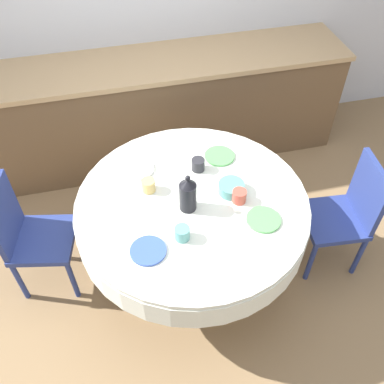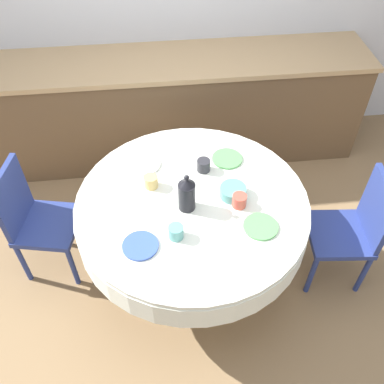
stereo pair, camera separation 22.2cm
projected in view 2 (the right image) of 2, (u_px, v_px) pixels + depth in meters
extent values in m
plane|color=#8E704C|center=(192.00, 271.00, 3.15)|extent=(12.00, 12.00, 0.00)
cube|color=brown|center=(175.00, 110.00, 3.76)|extent=(3.20, 0.60, 0.90)
cube|color=tan|center=(173.00, 61.00, 3.42)|extent=(3.24, 0.64, 0.04)
cylinder|color=brown|center=(192.00, 269.00, 3.14)|extent=(0.44, 0.44, 0.04)
cylinder|color=brown|center=(192.00, 247.00, 2.93)|extent=(0.11, 0.11, 0.52)
cylinder|color=silver|center=(192.00, 214.00, 2.68)|extent=(1.44, 1.44, 0.18)
cylinder|color=silver|center=(192.00, 203.00, 2.61)|extent=(1.43, 1.43, 0.03)
cube|color=navy|center=(339.00, 234.00, 2.86)|extent=(0.44, 0.44, 0.04)
cube|color=navy|center=(377.00, 210.00, 2.68)|extent=(0.07, 0.38, 0.45)
cylinder|color=navy|center=(311.00, 275.00, 2.89)|extent=(0.04, 0.04, 0.40)
cylinder|color=navy|center=(301.00, 234.00, 3.14)|extent=(0.04, 0.04, 0.40)
cylinder|color=navy|center=(363.00, 274.00, 2.90)|extent=(0.04, 0.04, 0.40)
cylinder|color=navy|center=(349.00, 233.00, 3.14)|extent=(0.04, 0.04, 0.40)
cube|color=navy|center=(49.00, 225.00, 2.91)|extent=(0.47, 0.47, 0.04)
cube|color=navy|center=(12.00, 199.00, 2.75)|extent=(0.11, 0.38, 0.45)
cylinder|color=navy|center=(87.00, 227.00, 3.18)|extent=(0.04, 0.04, 0.40)
cylinder|color=navy|center=(73.00, 267.00, 2.94)|extent=(0.04, 0.04, 0.40)
cylinder|color=navy|center=(41.00, 223.00, 3.21)|extent=(0.04, 0.04, 0.40)
cylinder|color=navy|center=(23.00, 263.00, 2.96)|extent=(0.04, 0.04, 0.40)
cylinder|color=#3856AD|center=(140.00, 246.00, 2.36)|extent=(0.20, 0.20, 0.01)
cylinder|color=#5BA39E|center=(176.00, 232.00, 2.38)|extent=(0.09, 0.09, 0.08)
cylinder|color=#5BA85B|center=(261.00, 226.00, 2.45)|extent=(0.20, 0.20, 0.01)
cylinder|color=#CC4C3D|center=(239.00, 201.00, 2.54)|extent=(0.09, 0.09, 0.08)
cylinder|color=white|center=(145.00, 165.00, 2.81)|extent=(0.20, 0.20, 0.01)
cylinder|color=#DBB766|center=(151.00, 182.00, 2.65)|extent=(0.09, 0.09, 0.08)
cylinder|color=#5BA85B|center=(227.00, 159.00, 2.85)|extent=(0.20, 0.20, 0.01)
cylinder|color=#28282D|center=(204.00, 165.00, 2.75)|extent=(0.09, 0.09, 0.08)
cylinder|color=black|center=(187.00, 196.00, 2.49)|extent=(0.10, 0.10, 0.19)
cone|color=black|center=(187.00, 182.00, 2.41)|extent=(0.09, 0.09, 0.04)
sphere|color=black|center=(187.00, 178.00, 2.38)|extent=(0.03, 0.03, 0.03)
cylinder|color=#569993|center=(233.00, 192.00, 2.60)|extent=(0.16, 0.16, 0.07)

